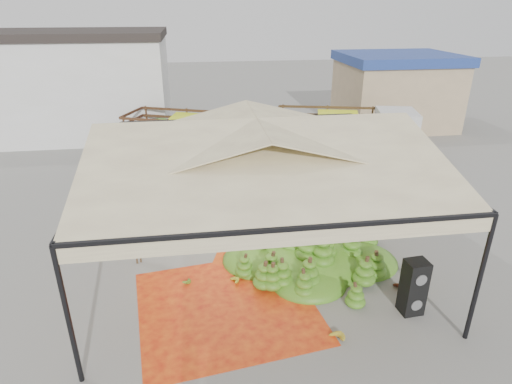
{
  "coord_description": "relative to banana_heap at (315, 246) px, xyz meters",
  "views": [
    {
      "loc": [
        -1.55,
        -10.5,
        6.66
      ],
      "look_at": [
        0.2,
        1.5,
        1.3
      ],
      "focal_mm": 30.0,
      "sensor_mm": 36.0,
      "label": 1
    }
  ],
  "objects": [
    {
      "name": "truck_left",
      "position": [
        -2.86,
        9.25,
        0.77
      ],
      "size": [
        6.56,
        4.28,
        2.14
      ],
      "rotation": [
        0.0,
        0.0,
        -0.38
      ],
      "color": "#4B3119",
      "rests_on": "ground"
    },
    {
      "name": "tarp_left",
      "position": [
        -2.57,
        -1.55,
        -0.54
      ],
      "size": [
        4.61,
        4.45,
        0.01
      ],
      "primitive_type": "cube",
      "rotation": [
        0.0,
        0.0,
        0.14
      ],
      "color": "orange",
      "rests_on": "ground"
    },
    {
      "name": "ground",
      "position": [
        -1.52,
        0.66,
        -0.54
      ],
      "size": [
        90.0,
        90.0,
        0.0
      ],
      "primitive_type": "plane",
      "color": "slate",
      "rests_on": "ground"
    },
    {
      "name": "canopy_tent",
      "position": [
        -1.52,
        0.66,
        2.76
      ],
      "size": [
        8.1,
        8.1,
        4.0
      ],
      "color": "black",
      "rests_on": "ground"
    },
    {
      "name": "hand_yellow_b",
      "position": [
        -0.35,
        -3.04,
        -0.43
      ],
      "size": [
        0.65,
        0.63,
        0.23
      ],
      "primitive_type": "ellipsoid",
      "rotation": [
        0.0,
        0.0,
        0.6
      ],
      "color": "gold",
      "rests_on": "ground"
    },
    {
      "name": "banana_heap",
      "position": [
        0.0,
        0.0,
        0.0
      ],
      "size": [
        6.07,
        5.47,
        1.09
      ],
      "primitive_type": "ellipsoid",
      "rotation": [
        0.0,
        0.0,
        0.3
      ],
      "color": "#387017",
      "rests_on": "ground"
    },
    {
      "name": "building_tan",
      "position": [
        8.48,
        13.66,
        1.53
      ],
      "size": [
        6.3,
        5.3,
        4.1
      ],
      "color": "tan",
      "rests_on": "ground"
    },
    {
      "name": "vendor",
      "position": [
        -2.36,
        5.04,
        0.39
      ],
      "size": [
        0.78,
        0.63,
        1.86
      ],
      "primitive_type": "imported",
      "rotation": [
        0.0,
        0.0,
        3.44
      ],
      "color": "gray",
      "rests_on": "ground"
    },
    {
      "name": "tarp_right",
      "position": [
        -0.25,
        1.78,
        -0.54
      ],
      "size": [
        5.16,
        5.3,
        0.01
      ],
      "primitive_type": "cube",
      "rotation": [
        0.0,
        0.0,
        -0.29
      ],
      "color": "#E14F15",
      "rests_on": "ground"
    },
    {
      "name": "hand_red_a",
      "position": [
        2.18,
        -1.06,
        -0.44
      ],
      "size": [
        0.48,
        0.41,
        0.2
      ],
      "primitive_type": "ellipsoid",
      "rotation": [
        0.0,
        0.0,
        -0.1
      ],
      "color": "#612516",
      "rests_on": "ground"
    },
    {
      "name": "building_white",
      "position": [
        -11.52,
        14.66,
        2.17
      ],
      "size": [
        14.3,
        6.3,
        5.4
      ],
      "color": "silver",
      "rests_on": "ground"
    },
    {
      "name": "hand_yellow_a",
      "position": [
        -2.36,
        -0.66,
        -0.44
      ],
      "size": [
        0.56,
        0.5,
        0.21
      ],
      "primitive_type": "ellipsoid",
      "rotation": [
        0.0,
        0.0,
        0.3
      ],
      "color": "gold",
      "rests_on": "ground"
    },
    {
      "name": "hanging_bunches",
      "position": [
        0.59,
        0.23,
        2.08
      ],
      "size": [
        1.74,
        0.24,
        0.2
      ],
      "color": "#3C7F1A",
      "rests_on": "ground"
    },
    {
      "name": "truck_right",
      "position": [
        4.13,
        8.83,
        0.79
      ],
      "size": [
        6.65,
        3.61,
        2.17
      ],
      "rotation": [
        0.0,
        0.0,
        -0.24
      ],
      "color": "#4F3B1A",
      "rests_on": "ground"
    },
    {
      "name": "hand_red_b",
      "position": [
        1.71,
        -1.51,
        -0.43
      ],
      "size": [
        0.53,
        0.45,
        0.22
      ],
      "primitive_type": "ellipsoid",
      "rotation": [
        0.0,
        0.0,
        -0.12
      ],
      "color": "#502212",
      "rests_on": "ground"
    },
    {
      "name": "banana_leaves",
      "position": [
        -4.78,
        1.13,
        -0.54
      ],
      "size": [
        0.96,
        1.36,
        3.7
      ],
      "primitive_type": null,
      "color": "#386D1D",
      "rests_on": "ground"
    },
    {
      "name": "speaker_stack",
      "position": [
        1.69,
        -2.35,
        0.15
      ],
      "size": [
        0.53,
        0.47,
        1.38
      ],
      "rotation": [
        0.0,
        0.0,
        0.08
      ],
      "color": "black",
      "rests_on": "ground"
    },
    {
      "name": "hand_green",
      "position": [
        -3.56,
        -0.43,
        -0.46
      ],
      "size": [
        0.49,
        0.47,
        0.17
      ],
      "primitive_type": "ellipsoid",
      "rotation": [
        0.0,
        0.0,
        -0.58
      ],
      "color": "#436E17",
      "rests_on": "ground"
    }
  ]
}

